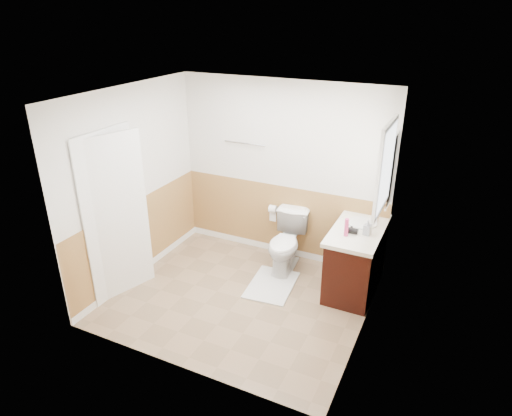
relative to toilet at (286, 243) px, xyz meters
The scene contains 32 objects.
floor 1.01m from the toilet, 105.17° to the right, with size 3.00×3.00×0.00m, color #8C7051.
ceiling 2.30m from the toilet, 105.17° to the right, with size 3.00×3.00×0.00m, color white.
wall_back 0.97m from the toilet, 121.41° to the left, with size 3.00×3.00×0.00m, color silver.
wall_front 2.37m from the toilet, 96.33° to the right, with size 3.00×3.00×0.00m, color silver.
wall_left 2.14m from the toilet, 152.70° to the right, with size 3.00×3.00×0.00m, color silver.
wall_right 1.77m from the toilet, 35.63° to the right, with size 3.00×3.00×0.00m, color silver.
wainscot_back 0.47m from the toilet, 122.19° to the left, with size 3.00×3.00×0.00m, color #B78349.
wainscot_front 2.20m from the toilet, 96.36° to the right, with size 3.00×3.00×0.00m, color #B78349.
wainscot_left 1.95m from the toilet, 152.54° to the right, with size 2.60×2.60×0.00m, color #B78349.
wainscot_right 1.54m from the toilet, 35.89° to the right, with size 2.60×2.60×0.00m, color #B78349.
toilet is the anchor object (origin of this frame).
bath_mat 0.62m from the toilet, 90.00° to the right, with size 0.55×0.80×0.02m, color white.
vanity_cabinet 0.97m from the toilet, ahead, with size 0.55×1.10×0.80m, color black.
vanity_knob_left 0.70m from the toilet, 13.05° to the right, with size 0.03×0.03×0.03m, color silver.
vanity_knob_right 0.69m from the toilet, ahead, with size 0.03×0.03×0.03m, color silver.
countertop 1.05m from the toilet, ahead, with size 0.60×1.15×0.05m, color white.
sink_basin 1.08m from the toilet, ahead, with size 0.36×0.36×0.02m, color silver.
faucet 1.27m from the toilet, ahead, with size 0.02×0.02×0.14m, color silver.
lotion_bottle 1.08m from the toilet, 19.82° to the right, with size 0.05×0.05×0.22m, color #D03672.
soap_dispenser 1.23m from the toilet, ahead, with size 0.08×0.09×0.19m, color #949BA7.
hair_dryer_body 1.06m from the toilet, 13.40° to the right, with size 0.07×0.07×0.14m, color black.
hair_dryer_handle 1.01m from the toilet, ahead, with size 0.03×0.03×0.07m, color black.
mirror_panel 1.70m from the toilet, ahead, with size 0.02×0.35×0.90m, color silver.
window_frame 1.85m from the toilet, 14.29° to the right, with size 0.04×0.80×1.00m, color white.
window_glass 1.86m from the toilet, 14.11° to the right, with size 0.01×0.70×0.90m, color white.
door 2.22m from the toilet, 140.60° to the right, with size 0.05×0.80×2.04m, color white.
door_frame 2.28m from the toilet, 141.87° to the right, with size 0.02×0.92×2.10m, color white.
door_knob 1.96m from the toilet, 147.22° to the right, with size 0.06×0.06×0.06m, color silver.
towel_bar 1.48m from the toilet, 156.35° to the left, with size 0.02×0.02×0.62m, color silver.
tp_holder_bar 0.56m from the toilet, 136.39° to the left, with size 0.02×0.02×0.14m, color silver.
tp_roll 0.56m from the toilet, 136.39° to the left, with size 0.11×0.11×0.10m, color white.
tp_sheet 0.51m from the toilet, 136.39° to the left, with size 0.10×0.01×0.16m, color white.
Camera 1 is at (2.18, -4.11, 3.31)m, focal length 31.48 mm.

